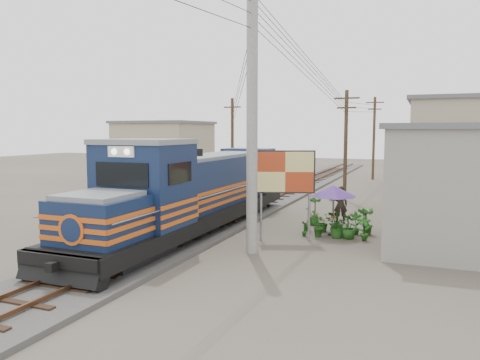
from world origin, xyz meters
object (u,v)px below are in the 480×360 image
at_px(billboard, 285,174).
at_px(vendor, 341,205).
at_px(market_umbrella, 333,191).
at_px(locomotive, 193,194).

height_order(billboard, vendor, billboard).
relative_size(market_umbrella, vendor, 1.41).
relative_size(locomotive, market_umbrella, 6.36).
distance_m(billboard, vendor, 5.06).
distance_m(locomotive, vendor, 7.31).
relative_size(billboard, market_umbrella, 1.44).
bearing_deg(billboard, locomotive, 163.39).
bearing_deg(billboard, vendor, 52.53).
bearing_deg(locomotive, vendor, 40.15).
relative_size(billboard, vendor, 2.03).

